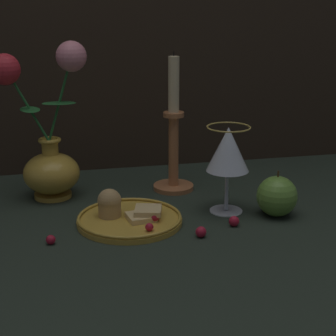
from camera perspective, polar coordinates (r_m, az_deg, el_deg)
The scene contains 9 objects.
ground_plane at distance 1.10m, azimuth -1.84°, elevation -5.05°, with size 2.40×2.40×0.00m, color #232D23.
vase at distance 1.20m, azimuth -12.06°, elevation 2.30°, with size 0.19×0.12×0.33m.
plate_with_pastries at distance 1.08m, azimuth -4.15°, elevation -4.88°, with size 0.20×0.20×0.06m.
wine_glass at distance 1.10m, azimuth 6.13°, elevation 1.60°, with size 0.09×0.09×0.18m.
candlestick at distance 1.23m, azimuth 0.57°, elevation 2.57°, with size 0.09×0.09×0.30m.
apple_beside_vase at distance 1.12m, azimuth 11.00°, elevation -2.83°, with size 0.08×0.08×0.09m.
berry_near_plate at distance 1.07m, azimuth 6.72°, elevation -5.39°, with size 0.02×0.02×0.02m, color #AD192D.
berry_front_center at distance 1.01m, azimuth -11.83°, elevation -7.14°, with size 0.02×0.02×0.02m, color #AD192D.
berry_by_glass_stem at distance 1.02m, azimuth 3.37°, elevation -6.50°, with size 0.02×0.02×0.02m, color #AD192D.
Camera 1 is at (-0.19, -1.00, 0.42)m, focal length 60.00 mm.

